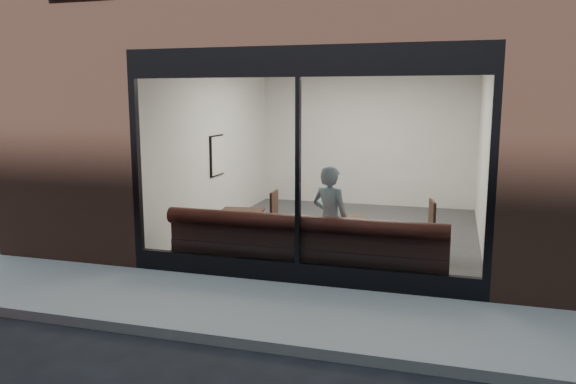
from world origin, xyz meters
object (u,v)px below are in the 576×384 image
(cafe_table_left, at_px, (241,212))
(cafe_chair_left, at_px, (264,231))
(cafe_table_right, at_px, (349,219))
(cafe_chair_right, at_px, (418,245))
(banquette, at_px, (305,260))
(person, at_px, (330,220))

(cafe_table_left, xyz_separation_m, cafe_chair_left, (0.07, 0.89, -0.50))
(cafe_table_right, height_order, cafe_chair_left, cafe_table_right)
(cafe_table_left, relative_size, cafe_chair_left, 1.53)
(cafe_chair_left, height_order, cafe_chair_right, cafe_chair_right)
(banquette, bearing_deg, cafe_chair_right, 39.82)
(person, xyz_separation_m, cafe_table_right, (0.22, 0.34, -0.05))
(cafe_table_left, height_order, cafe_table_right, cafe_table_left)
(cafe_chair_left, bearing_deg, person, 136.40)
(person, height_order, cafe_table_right, person)
(cafe_table_left, bearing_deg, cafe_table_right, 0.00)
(person, relative_size, cafe_table_left, 2.39)
(cafe_chair_right, bearing_deg, cafe_table_right, 24.25)
(cafe_table_right, bearing_deg, banquette, -134.01)
(cafe_table_right, bearing_deg, cafe_chair_left, 151.93)
(banquette, bearing_deg, cafe_table_right, 45.99)
(cafe_table_left, relative_size, cafe_chair_right, 1.45)
(banquette, distance_m, cafe_table_right, 0.92)
(banquette, height_order, person, person)
(cafe_table_left, bearing_deg, cafe_chair_left, 85.17)
(banquette, xyz_separation_m, cafe_table_left, (-1.21, 0.55, 0.52))
(banquette, xyz_separation_m, cafe_chair_left, (-1.13, 1.44, 0.01))
(cafe_chair_left, bearing_deg, banquette, 124.98)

